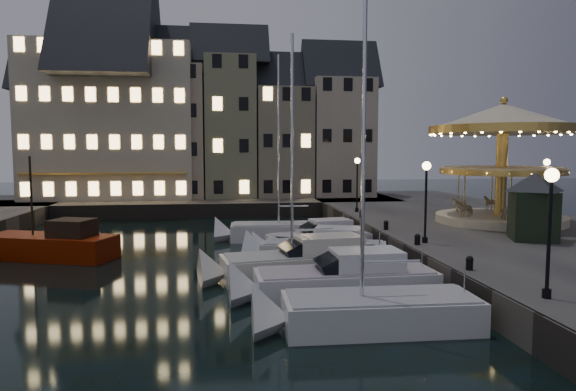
{
  "coord_description": "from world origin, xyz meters",
  "views": [
    {
      "loc": [
        -3.07,
        -23.92,
        6.01
      ],
      "look_at": [
        1.0,
        8.0,
        3.2
      ],
      "focal_mm": 32.0,
      "sensor_mm": 36.0,
      "label": 1
    }
  ],
  "objects": [
    {
      "name": "bollard_a",
      "position": [
        6.6,
        -5.0,
        1.6
      ],
      "size": [
        0.3,
        0.3,
        0.57
      ],
      "color": "black",
      "rests_on": "quay_east"
    },
    {
      "name": "streetlamp_a",
      "position": [
        7.2,
        -9.0,
        4.02
      ],
      "size": [
        0.44,
        0.44,
        4.17
      ],
      "color": "black",
      "rests_on": "quay_east"
    },
    {
      "name": "bollard_b",
      "position": [
        6.6,
        0.5,
        1.6
      ],
      "size": [
        0.3,
        0.3,
        0.57
      ],
      "color": "black",
      "rests_on": "quay_east"
    },
    {
      "name": "bollard_d",
      "position": [
        6.6,
        11.0,
        1.6
      ],
      "size": [
        0.3,
        0.3,
        0.57
      ],
      "color": "black",
      "rests_on": "quay_east"
    },
    {
      "name": "quay_east",
      "position": [
        14.0,
        6.0,
        0.65
      ],
      "size": [
        16.0,
        56.0,
        1.3
      ],
      "primitive_type": "cube",
      "color": "#474442",
      "rests_on": "ground"
    },
    {
      "name": "townhouse_nf",
      "position": [
        9.25,
        30.0,
        8.28
      ],
      "size": [
        6.82,
        8.0,
        13.8
      ],
      "color": "#ABA08C",
      "rests_on": "quay_north"
    },
    {
      "name": "townhouse_nb",
      "position": [
        -14.05,
        30.0,
        8.28
      ],
      "size": [
        6.16,
        8.0,
        13.8
      ],
      "color": "gray",
      "rests_on": "quay_north"
    },
    {
      "name": "townhouse_nc",
      "position": [
        -8.0,
        30.0,
        8.78
      ],
      "size": [
        6.82,
        8.0,
        14.8
      ],
      "color": "tan",
      "rests_on": "quay_north"
    },
    {
      "name": "streetlamp_b",
      "position": [
        7.2,
        1.0,
        4.02
      ],
      "size": [
        0.44,
        0.44,
        4.17
      ],
      "color": "black",
      "rests_on": "quay_east"
    },
    {
      "name": "carousel",
      "position": [
        15.02,
        7.55,
        6.7
      ],
      "size": [
        9.37,
        9.37,
        8.2
      ],
      "color": "beige",
      "rests_on": "quay_east"
    },
    {
      "name": "bollard_c",
      "position": [
        6.6,
        5.5,
        1.6
      ],
      "size": [
        0.3,
        0.3,
        0.57
      ],
      "color": "black",
      "rests_on": "quay_east"
    },
    {
      "name": "motorboat_d",
      "position": [
        1.87,
        2.79,
        0.64
      ],
      "size": [
        7.6,
        4.55,
        2.15
      ],
      "color": "silver",
      "rests_on": "ground"
    },
    {
      "name": "motorboat_a",
      "position": [
        1.59,
        -7.54,
        0.54
      ],
      "size": [
        7.6,
        2.64,
        12.73
      ],
      "color": "silver",
      "rests_on": "ground"
    },
    {
      "name": "motorboat_c",
      "position": [
        0.56,
        -0.21,
        0.68
      ],
      "size": [
        9.36,
        3.75,
        12.37
      ],
      "color": "silver",
      "rests_on": "ground"
    },
    {
      "name": "motorboat_e",
      "position": [
        2.14,
        5.52,
        0.64
      ],
      "size": [
        7.17,
        3.32,
        2.15
      ],
      "color": "silver",
      "rests_on": "ground"
    },
    {
      "name": "streetlamp_c",
      "position": [
        7.2,
        14.5,
        4.02
      ],
      "size": [
        0.44,
        0.44,
        4.17
      ],
      "color": "black",
      "rests_on": "quay_east"
    },
    {
      "name": "townhouse_nd",
      "position": [
        -2.25,
        30.0,
        9.28
      ],
      "size": [
        5.5,
        8.0,
        15.8
      ],
      "color": "gray",
      "rests_on": "quay_north"
    },
    {
      "name": "ticket_kiosk",
      "position": [
        13.17,
        1.08,
        3.71
      ],
      "size": [
        3.46,
        3.46,
        4.06
      ],
      "color": "black",
      "rests_on": "quay_east"
    },
    {
      "name": "streetlamp_d",
      "position": [
        18.5,
        8.0,
        4.02
      ],
      "size": [
        0.44,
        0.44,
        4.17
      ],
      "color": "black",
      "rests_on": "quay_east"
    },
    {
      "name": "hotel_corner",
      "position": [
        -14.0,
        30.0,
        9.78
      ],
      "size": [
        17.6,
        9.0,
        16.8
      ],
      "color": "beige",
      "rests_on": "quay_north"
    },
    {
      "name": "motorboat_b",
      "position": [
        1.47,
        -3.75,
        0.64
      ],
      "size": [
        8.46,
        2.71,
        2.15
      ],
      "color": "silver",
      "rests_on": "ground"
    },
    {
      "name": "quaywall_n",
      "position": [
        -6.0,
        22.0,
        0.65
      ],
      "size": [
        48.0,
        0.15,
        1.3
      ],
      "primitive_type": "cube",
      "color": "#47423A",
      "rests_on": "ground"
    },
    {
      "name": "quay_north",
      "position": [
        -8.0,
        28.0,
        0.65
      ],
      "size": [
        44.0,
        12.0,
        1.3
      ],
      "primitive_type": "cube",
      "color": "#474442",
      "rests_on": "ground"
    },
    {
      "name": "ground",
      "position": [
        0.0,
        0.0,
        0.0
      ],
      "size": [
        160.0,
        160.0,
        0.0
      ],
      "primitive_type": "plane",
      "color": "black",
      "rests_on": "ground"
    },
    {
      "name": "townhouse_na",
      "position": [
        -19.5,
        30.0,
        7.78
      ],
      "size": [
        5.5,
        8.0,
        12.8
      ],
      "color": "gray",
      "rests_on": "quay_north"
    },
    {
      "name": "townhouse_ne",
      "position": [
        3.2,
        30.0,
        7.78
      ],
      "size": [
        6.16,
        8.0,
        12.8
      ],
      "color": "gray",
      "rests_on": "quay_north"
    },
    {
      "name": "red_fishing_boat",
      "position": [
        -12.6,
        5.81,
        0.7
      ],
      "size": [
        7.81,
        4.84,
        5.91
      ],
      "color": "#6B1501",
      "rests_on": "ground"
    },
    {
      "name": "quaywall_e",
      "position": [
        6.0,
        6.0,
        0.65
      ],
      "size": [
        0.15,
        44.0,
        1.3
      ],
      "primitive_type": "cube",
      "color": "#47423A",
      "rests_on": "ground"
    },
    {
      "name": "motorboat_f",
      "position": [
        0.85,
        10.07,
        0.53
      ],
      "size": [
        9.11,
        2.86,
        12.08
      ],
      "color": "silver",
      "rests_on": "ground"
    }
  ]
}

